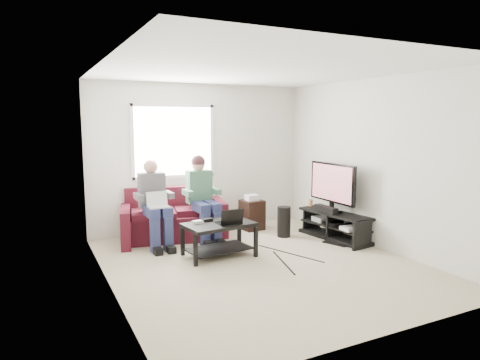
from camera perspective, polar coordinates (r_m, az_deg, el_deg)
name	(u,v)px	position (r m, az deg, el deg)	size (l,w,h in m)	color
floor	(261,264)	(6.00, 2.81, -11.08)	(4.50, 4.50, 0.00)	#C3BA98
ceiling	(262,70)	(5.71, 2.98, 14.44)	(4.50, 4.50, 0.00)	white
wall_back	(200,157)	(7.74, -5.29, 3.03)	(4.50, 4.50, 0.00)	silver
wall_front	(388,196)	(3.92, 19.18, -2.00)	(4.50, 4.50, 0.00)	silver
wall_left	(107,179)	(5.05, -17.33, 0.18)	(4.50, 4.50, 0.00)	silver
wall_right	(375,163)	(6.91, 17.53, 2.13)	(4.50, 4.50, 0.00)	silver
window	(174,141)	(7.54, -8.83, 5.13)	(1.48, 0.04, 1.28)	white
sofa	(174,220)	(7.27, -8.82, -5.23)	(1.94, 1.12, 0.83)	#4D1320
person_left	(154,200)	(6.79, -11.33, -2.57)	(0.40, 0.70, 1.34)	navy
person_right	(202,192)	(7.05, -5.09, -1.58)	(0.40, 0.71, 1.39)	navy
laptop_silver	(158,203)	(6.58, -10.82, -3.09)	(0.32, 0.22, 0.24)	silver
coffee_table	(219,232)	(6.22, -2.83, -6.89)	(1.04, 0.71, 0.49)	black
laptop_black	(229,215)	(6.14, -1.52, -4.70)	(0.34, 0.24, 0.24)	black
controller_a	(198,222)	(6.19, -5.68, -5.58)	(0.14, 0.09, 0.04)	silver
controller_b	(208,220)	(6.31, -4.34, -5.31)	(0.14, 0.09, 0.04)	black
controller_c	(233,218)	(6.44, -0.92, -5.02)	(0.14, 0.09, 0.04)	gray
tv_stand	(335,227)	(7.32, 12.54, -6.13)	(0.58, 1.39, 0.45)	black
tv	(332,184)	(7.26, 12.19, -0.56)	(0.12, 1.10, 0.81)	black
soundbar	(326,209)	(7.26, 11.38, -3.82)	(0.12, 0.50, 0.10)	black
drink_cup	(310,203)	(7.72, 9.38, -3.01)	(0.08, 0.08, 0.12)	#AB7A49
console_white	(351,228)	(7.01, 14.62, -6.25)	(0.30, 0.22, 0.06)	silver
console_grey	(324,219)	(7.53, 11.12, -5.09)	(0.34, 0.26, 0.08)	gray
console_black	(337,223)	(7.27, 12.81, -5.65)	(0.38, 0.30, 0.07)	black
subwoofer	(284,222)	(7.31, 5.87, -5.55)	(0.23, 0.23, 0.51)	black
keyboard_floor	(335,244)	(7.05, 12.60, -8.27)	(0.14, 0.41, 0.02)	black
end_table	(252,214)	(7.75, 1.61, -4.54)	(0.36, 0.36, 0.64)	black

